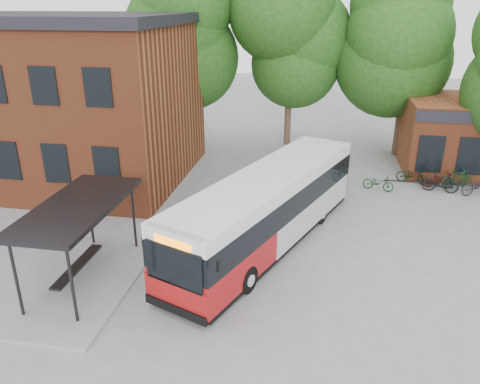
% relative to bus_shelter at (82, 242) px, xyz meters
% --- Properties ---
extents(ground, '(100.00, 100.00, 0.00)m').
position_rel_bus_shelter_xyz_m(ground, '(4.50, 1.00, -1.45)').
color(ground, gray).
extents(station_building, '(18.40, 10.40, 8.50)m').
position_rel_bus_shelter_xyz_m(station_building, '(-8.50, 10.00, 2.80)').
color(station_building, brown).
rests_on(station_building, ground).
extents(bus_shelter, '(3.60, 7.00, 2.90)m').
position_rel_bus_shelter_xyz_m(bus_shelter, '(0.00, 0.00, 0.00)').
color(bus_shelter, black).
rests_on(bus_shelter, ground).
extents(bike_rail, '(5.20, 0.10, 0.38)m').
position_rel_bus_shelter_xyz_m(bike_rail, '(13.78, 11.00, -1.26)').
color(bike_rail, black).
rests_on(bike_rail, ground).
extents(tree_0, '(7.92, 7.92, 11.00)m').
position_rel_bus_shelter_xyz_m(tree_0, '(-1.50, 17.00, 4.05)').
color(tree_0, '#194211').
rests_on(tree_0, ground).
extents(tree_1, '(7.92, 7.92, 10.40)m').
position_rel_bus_shelter_xyz_m(tree_1, '(5.50, 18.00, 3.75)').
color(tree_1, '#194211').
rests_on(tree_1, ground).
extents(tree_2, '(7.92, 7.92, 11.00)m').
position_rel_bus_shelter_xyz_m(tree_2, '(12.50, 17.00, 4.05)').
color(tree_2, '#194211').
rests_on(tree_2, ground).
extents(city_bus, '(6.64, 11.72, 2.96)m').
position_rel_bus_shelter_xyz_m(city_bus, '(5.91, 3.72, 0.03)').
color(city_bus, '#9D1112').
rests_on(city_bus, ground).
extents(bicycle_0, '(1.66, 0.98, 0.82)m').
position_rel_bus_shelter_xyz_m(bicycle_0, '(10.83, 10.41, -1.04)').
color(bicycle_0, '#0B3B13').
rests_on(bicycle_0, ground).
extents(bicycle_2, '(1.78, 1.13, 0.88)m').
position_rel_bus_shelter_xyz_m(bicycle_2, '(12.72, 11.78, -1.01)').
color(bicycle_2, black).
rests_on(bicycle_2, ground).
extents(bicycle_3, '(1.82, 0.80, 1.05)m').
position_rel_bus_shelter_xyz_m(bicycle_3, '(13.90, 10.68, -0.92)').
color(bicycle_3, black).
rests_on(bicycle_3, ground).
extents(bicycle_4, '(1.66, 0.85, 0.83)m').
position_rel_bus_shelter_xyz_m(bicycle_4, '(14.01, 11.40, -1.03)').
color(bicycle_4, '#5D1509').
rests_on(bicycle_4, ground).
extents(bicycle_5, '(1.82, 1.09, 1.06)m').
position_rel_bus_shelter_xyz_m(bicycle_5, '(14.86, 11.37, -0.92)').
color(bicycle_5, '#0B3C1C').
rests_on(bicycle_5, ground).
extents(bicycle_6, '(2.00, 1.31, 0.99)m').
position_rel_bus_shelter_xyz_m(bicycle_6, '(15.72, 10.60, -0.95)').
color(bicycle_6, '#22212C').
rests_on(bicycle_6, ground).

